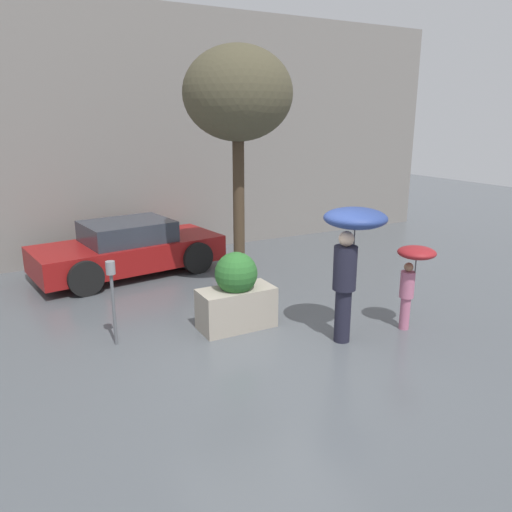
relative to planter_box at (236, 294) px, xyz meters
The scene contains 8 objects.
ground_plane 1.29m from the planter_box, 91.05° to the right, with size 40.00×40.00×0.00m, color #51565B.
building_facade 5.87m from the planter_box, 90.23° to the left, with size 18.00×0.30×6.00m.
planter_box is the anchor object (origin of this frame).
person_adult 2.09m from the planter_box, 43.22° to the right, with size 0.95×0.95×2.10m.
person_child 2.89m from the planter_box, 30.06° to the right, with size 0.61×0.61×1.42m.
parked_car_near 3.91m from the planter_box, 101.72° to the left, with size 4.24×2.34×1.20m.
street_tree 3.60m from the planter_box, 61.78° to the left, with size 1.99×1.99×4.66m.
parking_meter 1.99m from the planter_box, behind, with size 0.14×0.14×1.34m.
Camera 1 is at (-3.37, -5.82, 3.39)m, focal length 35.00 mm.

